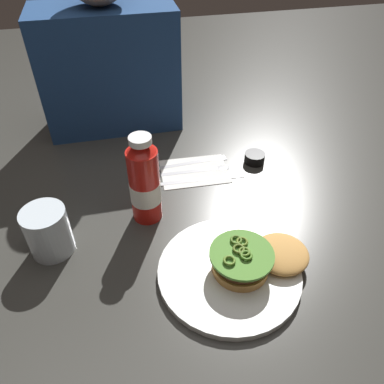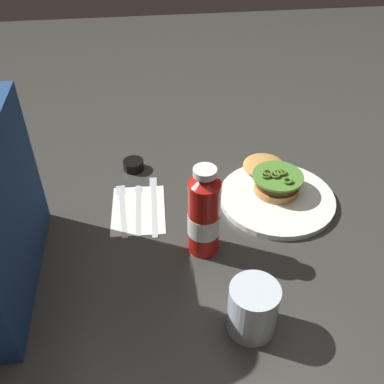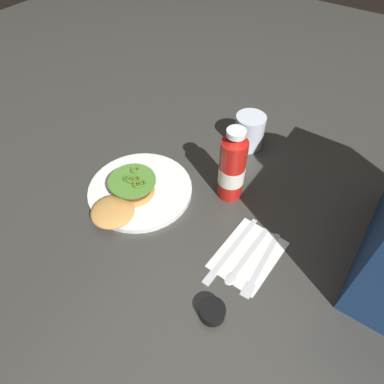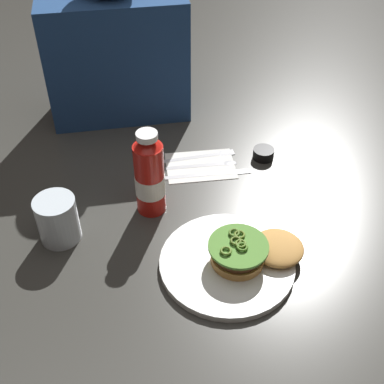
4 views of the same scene
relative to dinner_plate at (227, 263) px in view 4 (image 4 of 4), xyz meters
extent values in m
plane|color=#363631|center=(-0.10, 0.09, -0.01)|extent=(3.00, 3.00, 0.00)
cylinder|color=white|center=(0.00, 0.00, 0.00)|extent=(0.27, 0.27, 0.01)
cylinder|color=#C68C45|center=(0.02, 0.00, 0.02)|extent=(0.11, 0.11, 0.02)
cylinder|color=#512D19|center=(0.02, 0.00, 0.03)|extent=(0.10, 0.10, 0.02)
cylinder|color=red|center=(0.02, 0.00, 0.04)|extent=(0.09, 0.09, 0.01)
cylinder|color=#4D852F|center=(0.02, 0.00, 0.05)|extent=(0.12, 0.12, 0.01)
torus|color=#43731F|center=(0.02, -0.01, 0.06)|extent=(0.02, 0.02, 0.01)
torus|color=#517322|center=(0.02, 0.00, 0.06)|extent=(0.02, 0.02, 0.01)
torus|color=#546C1E|center=(0.03, 0.02, 0.06)|extent=(0.02, 0.02, 0.01)
torus|color=#45681E|center=(0.02, 0.03, 0.06)|extent=(0.02, 0.02, 0.01)
torus|color=#517222|center=(-0.01, -0.02, 0.06)|extent=(0.02, 0.02, 0.01)
torus|color=#4C641F|center=(0.02, 0.01, 0.06)|extent=(0.02, 0.02, 0.01)
ellipsoid|color=#C68C45|center=(0.11, 0.01, 0.02)|extent=(0.11, 0.11, 0.03)
cylinder|color=red|center=(-0.13, 0.19, 0.08)|extent=(0.06, 0.06, 0.17)
cone|color=red|center=(-0.13, 0.19, 0.17)|extent=(0.06, 0.06, 0.02)
cylinder|color=white|center=(-0.13, 0.19, 0.19)|extent=(0.05, 0.05, 0.01)
cylinder|color=white|center=(-0.13, 0.19, 0.06)|extent=(0.07, 0.07, 0.05)
cylinder|color=silver|center=(-0.33, 0.14, 0.04)|extent=(0.09, 0.09, 0.10)
cylinder|color=black|center=(0.17, 0.33, 0.01)|extent=(0.05, 0.05, 0.03)
cube|color=white|center=(0.01, 0.33, -0.01)|extent=(0.17, 0.13, 0.00)
cube|color=silver|center=(0.01, 0.29, 0.00)|extent=(0.19, 0.02, 0.00)
cube|color=silver|center=(0.08, 0.29, 0.00)|extent=(0.08, 0.02, 0.00)
cube|color=silver|center=(0.01, 0.33, 0.00)|extent=(0.17, 0.02, 0.00)
ellipsoid|color=silver|center=(0.08, 0.32, 0.00)|extent=(0.04, 0.03, 0.00)
cube|color=silver|center=(0.01, 0.36, 0.00)|extent=(0.18, 0.02, 0.00)
cube|color=silver|center=(0.08, 0.37, 0.00)|extent=(0.04, 0.02, 0.00)
cube|color=navy|center=(-0.17, 0.62, 0.16)|extent=(0.37, 0.18, 0.33)
camera|label=1|loc=(-0.17, -0.42, 0.59)|focal=35.47mm
camera|label=2|loc=(-0.77, 0.30, 0.68)|focal=41.45mm
camera|label=3|loc=(0.41, 0.46, 0.66)|focal=31.73mm
camera|label=4|loc=(-0.18, -0.65, 0.79)|focal=47.82mm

